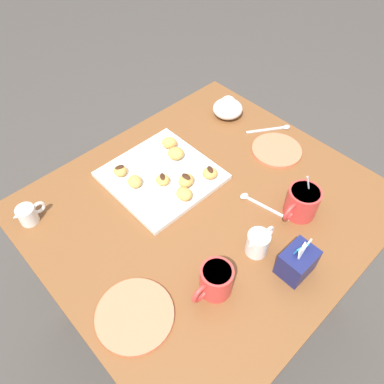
{
  "coord_description": "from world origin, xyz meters",
  "views": [
    {
      "loc": [
        0.5,
        0.46,
        1.58
      ],
      "look_at": [
        0.01,
        -0.05,
        0.75
      ],
      "focal_mm": 34.18,
      "sensor_mm": 36.0,
      "label": 1
    }
  ],
  "objects_px": {
    "sugar_caddy": "(297,262)",
    "saucer_coral_left": "(277,151)",
    "beignet_3": "(186,180)",
    "beignet_7": "(210,173)",
    "cream_pitcher_white": "(258,242)",
    "beignet_1": "(163,180)",
    "dining_table": "(206,229)",
    "coffee_mug_red_left": "(302,202)",
    "chocolate_sauce_pitcher": "(27,214)",
    "beignet_4": "(184,194)",
    "pastry_plate_square": "(161,176)",
    "saucer_coral_right": "(135,315)",
    "ice_cream_bowl": "(228,108)",
    "beignet_0": "(135,181)",
    "beignet_2": "(176,153)",
    "beignet_5": "(120,171)",
    "beignet_6": "(169,143)",
    "coffee_mug_red_right": "(216,280)"
  },
  "relations": [
    {
      "from": "beignet_5",
      "to": "sugar_caddy",
      "type": "bearing_deg",
      "value": 102.88
    },
    {
      "from": "beignet_0",
      "to": "beignet_3",
      "type": "relative_size",
      "value": 0.88
    },
    {
      "from": "pastry_plate_square",
      "to": "beignet_0",
      "type": "relative_size",
      "value": 6.66
    },
    {
      "from": "beignet_6",
      "to": "beignet_2",
      "type": "bearing_deg",
      "value": 71.58
    },
    {
      "from": "cream_pitcher_white",
      "to": "beignet_0",
      "type": "relative_size",
      "value": 2.22
    },
    {
      "from": "saucer_coral_left",
      "to": "beignet_3",
      "type": "xyz_separation_m",
      "value": [
        0.33,
        -0.09,
        0.03
      ]
    },
    {
      "from": "saucer_coral_right",
      "to": "beignet_5",
      "type": "distance_m",
      "value": 0.46
    },
    {
      "from": "dining_table",
      "to": "beignet_0",
      "type": "bearing_deg",
      "value": -59.38
    },
    {
      "from": "beignet_3",
      "to": "beignet_7",
      "type": "height_order",
      "value": "beignet_3"
    },
    {
      "from": "ice_cream_bowl",
      "to": "beignet_7",
      "type": "bearing_deg",
      "value": 33.5
    },
    {
      "from": "saucer_coral_left",
      "to": "beignet_2",
      "type": "relative_size",
      "value": 3.16
    },
    {
      "from": "ice_cream_bowl",
      "to": "beignet_2",
      "type": "relative_size",
      "value": 2.05
    },
    {
      "from": "cream_pitcher_white",
      "to": "saucer_coral_right",
      "type": "distance_m",
      "value": 0.36
    },
    {
      "from": "pastry_plate_square",
      "to": "coffee_mug_red_right",
      "type": "relative_size",
      "value": 2.63
    },
    {
      "from": "beignet_2",
      "to": "beignet_7",
      "type": "distance_m",
      "value": 0.14
    },
    {
      "from": "dining_table",
      "to": "beignet_5",
      "type": "xyz_separation_m",
      "value": [
        0.12,
        -0.26,
        0.16
      ]
    },
    {
      "from": "pastry_plate_square",
      "to": "saucer_coral_right",
      "type": "xyz_separation_m",
      "value": [
        0.34,
        0.3,
        -0.0
      ]
    },
    {
      "from": "dining_table",
      "to": "beignet_3",
      "type": "height_order",
      "value": "beignet_3"
    },
    {
      "from": "sugar_caddy",
      "to": "saucer_coral_left",
      "type": "xyz_separation_m",
      "value": [
        -0.32,
        -0.31,
        -0.04
      ]
    },
    {
      "from": "pastry_plate_square",
      "to": "coffee_mug_red_right",
      "type": "distance_m",
      "value": 0.41
    },
    {
      "from": "ice_cream_bowl",
      "to": "beignet_6",
      "type": "bearing_deg",
      "value": -0.53
    },
    {
      "from": "dining_table",
      "to": "beignet_0",
      "type": "height_order",
      "value": "beignet_0"
    },
    {
      "from": "cream_pitcher_white",
      "to": "beignet_2",
      "type": "distance_m",
      "value": 0.41
    },
    {
      "from": "saucer_coral_left",
      "to": "beignet_6",
      "type": "xyz_separation_m",
      "value": [
        0.26,
        -0.25,
        0.03
      ]
    },
    {
      "from": "beignet_2",
      "to": "saucer_coral_left",
      "type": "bearing_deg",
      "value": 143.84
    },
    {
      "from": "pastry_plate_square",
      "to": "beignet_1",
      "type": "distance_m",
      "value": 0.04
    },
    {
      "from": "dining_table",
      "to": "cream_pitcher_white",
      "type": "height_order",
      "value": "cream_pitcher_white"
    },
    {
      "from": "beignet_6",
      "to": "cream_pitcher_white",
      "type": "bearing_deg",
      "value": 79.03
    },
    {
      "from": "ice_cream_bowl",
      "to": "beignet_4",
      "type": "distance_m",
      "value": 0.44
    },
    {
      "from": "beignet_0",
      "to": "beignet_4",
      "type": "relative_size",
      "value": 0.9
    },
    {
      "from": "cream_pitcher_white",
      "to": "saucer_coral_right",
      "type": "relative_size",
      "value": 0.56
    },
    {
      "from": "saucer_coral_right",
      "to": "beignet_0",
      "type": "height_order",
      "value": "beignet_0"
    },
    {
      "from": "ice_cream_bowl",
      "to": "beignet_0",
      "type": "distance_m",
      "value": 0.47
    },
    {
      "from": "beignet_1",
      "to": "beignet_0",
      "type": "bearing_deg",
      "value": -37.89
    },
    {
      "from": "dining_table",
      "to": "saucer_coral_left",
      "type": "xyz_separation_m",
      "value": [
        -0.33,
        0.0,
        0.14
      ]
    },
    {
      "from": "beignet_0",
      "to": "beignet_3",
      "type": "xyz_separation_m",
      "value": [
        -0.12,
        0.1,
        0.0
      ]
    },
    {
      "from": "pastry_plate_square",
      "to": "chocolate_sauce_pitcher",
      "type": "distance_m",
      "value": 0.4
    },
    {
      "from": "cream_pitcher_white",
      "to": "beignet_1",
      "type": "distance_m",
      "value": 0.35
    },
    {
      "from": "coffee_mug_red_right",
      "to": "beignet_1",
      "type": "height_order",
      "value": "coffee_mug_red_right"
    },
    {
      "from": "beignet_0",
      "to": "beignet_2",
      "type": "bearing_deg",
      "value": -178.44
    },
    {
      "from": "ice_cream_bowl",
      "to": "beignet_5",
      "type": "height_order",
      "value": "ice_cream_bowl"
    },
    {
      "from": "coffee_mug_red_right",
      "to": "beignet_2",
      "type": "bearing_deg",
      "value": -120.0
    },
    {
      "from": "saucer_coral_left",
      "to": "sugar_caddy",
      "type": "bearing_deg",
      "value": 43.46
    },
    {
      "from": "beignet_1",
      "to": "chocolate_sauce_pitcher",
      "type": "bearing_deg",
      "value": -24.26
    },
    {
      "from": "beignet_4",
      "to": "beignet_3",
      "type": "bearing_deg",
      "value": -139.14
    },
    {
      "from": "chocolate_sauce_pitcher",
      "to": "beignet_4",
      "type": "xyz_separation_m",
      "value": [
        -0.37,
        0.25,
        0.0
      ]
    },
    {
      "from": "beignet_1",
      "to": "dining_table",
      "type": "bearing_deg",
      "value": 108.83
    },
    {
      "from": "sugar_caddy",
      "to": "saucer_coral_right",
      "type": "bearing_deg",
      "value": -26.48
    },
    {
      "from": "pastry_plate_square",
      "to": "chocolate_sauce_pitcher",
      "type": "xyz_separation_m",
      "value": [
        0.38,
        -0.13,
        0.02
      ]
    },
    {
      "from": "coffee_mug_red_left",
      "to": "beignet_1",
      "type": "height_order",
      "value": "coffee_mug_red_left"
    }
  ]
}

